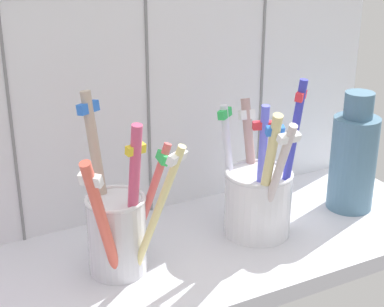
% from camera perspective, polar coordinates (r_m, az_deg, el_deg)
% --- Properties ---
extents(counter_slab, '(0.64, 0.22, 0.02)m').
position_cam_1_polar(counter_slab, '(0.70, -0.06, -9.57)').
color(counter_slab, silver).
rests_on(counter_slab, ground).
extents(tile_wall_back, '(0.64, 0.02, 0.45)m').
position_cam_1_polar(tile_wall_back, '(0.72, -4.56, 9.73)').
color(tile_wall_back, white).
rests_on(tile_wall_back, ground).
extents(toothbrush_cup_left, '(0.11, 0.12, 0.19)m').
position_cam_1_polar(toothbrush_cup_left, '(0.64, -6.84, -6.72)').
color(toothbrush_cup_left, silver).
rests_on(toothbrush_cup_left, counter_slab).
extents(toothbrush_cup_right, '(0.08, 0.13, 0.19)m').
position_cam_1_polar(toothbrush_cup_right, '(0.71, 6.24, -3.92)').
color(toothbrush_cup_right, white).
rests_on(toothbrush_cup_right, counter_slab).
extents(ceramic_vase, '(0.06, 0.06, 0.15)m').
position_cam_1_polar(ceramic_vase, '(0.79, 14.90, -0.52)').
color(ceramic_vase, slate).
rests_on(ceramic_vase, counter_slab).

